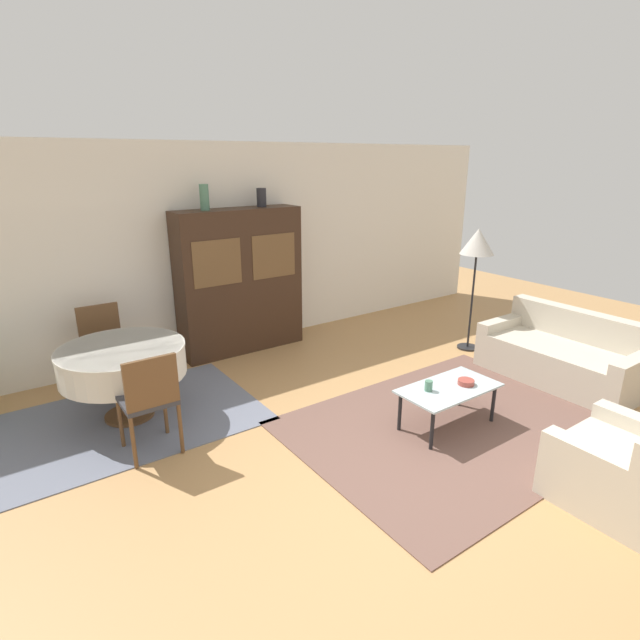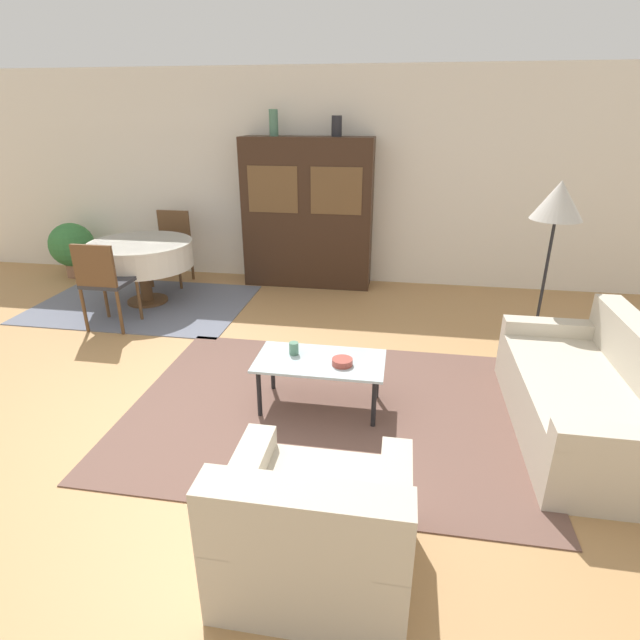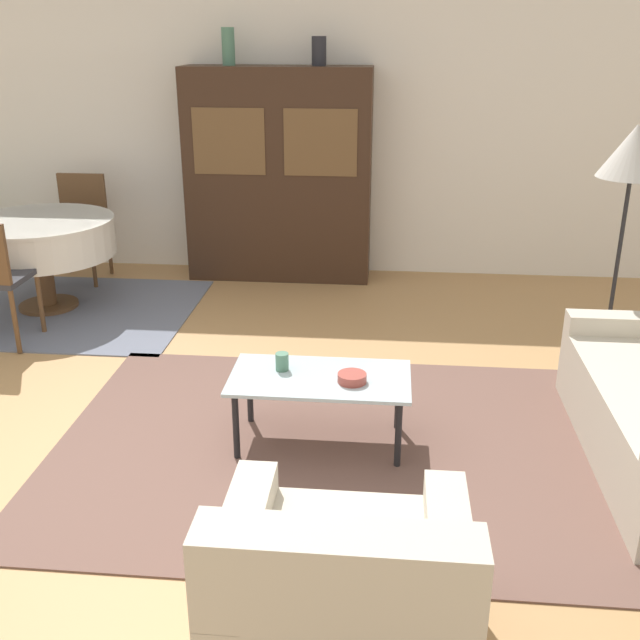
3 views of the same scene
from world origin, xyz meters
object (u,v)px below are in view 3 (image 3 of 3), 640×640
object	(u,v)px
coffee_table	(320,383)
cup	(282,362)
vase_short	(319,51)
bowl	(352,378)
vase_tall	(228,46)
dining_chair_far	(80,219)
floor_lamp	(633,160)
dining_table	(40,238)
display_cabinet	(279,176)
armchair	(342,596)

from	to	relation	value
coffee_table	cup	distance (m)	0.24
cup	vase_short	xyz separation A→B (m)	(-0.08, 2.97, 1.54)
bowl	vase_tall	bearing A→B (deg)	112.18
coffee_table	dining_chair_far	bearing A→B (deg)	131.60
cup	floor_lamp	bearing A→B (deg)	29.69
cup	dining_table	bearing A→B (deg)	139.80
coffee_table	vase_short	bearing A→B (deg)	95.62
dining_chair_far	vase_short	xyz separation A→B (m)	(2.18, 0.24, 1.45)
dining_table	bowl	distance (m)	3.34
floor_lamp	bowl	size ratio (longest dim) A/B	10.48
display_cabinet	dining_table	size ratio (longest dim) A/B	1.57
vase_tall	bowl	bearing A→B (deg)	-67.82
dining_table	dining_chair_far	bearing A→B (deg)	90.00
armchair	cup	distance (m)	1.67
bowl	dining_chair_far	bearing A→B (deg)	133.04
dining_table	floor_lamp	world-z (taller)	floor_lamp
armchair	cup	bearing A→B (deg)	105.55
display_cabinet	dining_table	world-z (taller)	display_cabinet
dining_table	bowl	size ratio (longest dim) A/B	7.70
dining_chair_far	floor_lamp	world-z (taller)	floor_lamp
armchair	floor_lamp	distance (m)	3.42
armchair	dining_table	distance (m)	4.44
coffee_table	cup	size ratio (longest dim) A/B	9.89
display_cabinet	cup	distance (m)	3.04
armchair	dining_chair_far	bearing A→B (deg)	122.02
armchair	dining_table	size ratio (longest dim) A/B	0.76
vase_tall	dining_table	bearing A→B (deg)	-142.91
armchair	cup	world-z (taller)	armchair
cup	bowl	distance (m)	0.41
cup	vase_tall	xyz separation A→B (m)	(-0.86, 2.97, 1.58)
display_cabinet	dining_table	xyz separation A→B (m)	(-1.81, -1.06, -0.34)
floor_lamp	vase_tall	bearing A→B (deg)	148.86
cup	vase_tall	world-z (taller)	vase_tall
display_cabinet	vase_short	world-z (taller)	vase_short
vase_short	cup	bearing A→B (deg)	-88.44
dining_chair_far	bowl	xyz separation A→B (m)	(2.65, -2.84, -0.12)
vase_tall	vase_short	world-z (taller)	vase_tall
floor_lamp	vase_tall	distance (m)	3.50
coffee_table	cup	bearing A→B (deg)	163.74
display_cabinet	vase_tall	distance (m)	1.17
vase_short	coffee_table	bearing A→B (deg)	-84.38
floor_lamp	vase_tall	size ratio (longest dim) A/B	5.31
display_cabinet	cup	size ratio (longest dim) A/B	18.91
armchair	bowl	bearing A→B (deg)	91.91
display_cabinet	bowl	bearing A→B (deg)	-74.73
cup	vase_short	world-z (taller)	vase_short
dining_chair_far	vase_short	bearing A→B (deg)	-173.72
armchair	cup	xyz separation A→B (m)	(-0.44, 1.60, 0.18)
armchair	coffee_table	distance (m)	1.55
display_cabinet	bowl	world-z (taller)	display_cabinet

